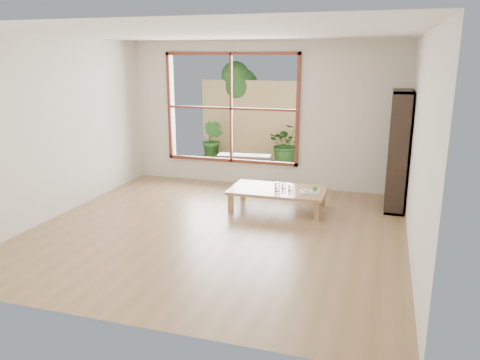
% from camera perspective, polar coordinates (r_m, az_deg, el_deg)
% --- Properties ---
extents(ground, '(5.00, 5.00, 0.00)m').
position_cam_1_polar(ground, '(6.53, -2.67, -5.98)').
color(ground, '#976D4B').
rests_on(ground, ground).
extents(low_table, '(1.48, 0.84, 0.32)m').
position_cam_1_polar(low_table, '(7.31, 4.63, -1.39)').
color(low_table, '#AC7A53').
rests_on(low_table, ground).
extents(floor_cushion, '(0.58, 0.58, 0.08)m').
position_cam_1_polar(floor_cushion, '(8.32, 2.43, -1.09)').
color(floor_cushion, silver).
rests_on(floor_cushion, ground).
extents(bookshelf, '(0.29, 0.83, 1.84)m').
position_cam_1_polar(bookshelf, '(7.59, 18.74, 3.42)').
color(bookshelf, '#2E211A').
rests_on(bookshelf, ground).
extents(glass_tall, '(0.08, 0.08, 0.15)m').
position_cam_1_polar(glass_tall, '(7.16, 4.56, -0.81)').
color(glass_tall, silver).
rests_on(glass_tall, low_table).
extents(glass_mid, '(0.06, 0.06, 0.09)m').
position_cam_1_polar(glass_mid, '(7.23, 6.14, -0.91)').
color(glass_mid, silver).
rests_on(glass_mid, low_table).
extents(glass_short, '(0.07, 0.07, 0.09)m').
position_cam_1_polar(glass_short, '(7.32, 5.33, -0.70)').
color(glass_short, silver).
rests_on(glass_short, low_table).
extents(glass_small, '(0.06, 0.06, 0.08)m').
position_cam_1_polar(glass_small, '(7.40, 4.65, -0.57)').
color(glass_small, silver).
rests_on(glass_small, low_table).
extents(food_tray, '(0.33, 0.26, 0.09)m').
position_cam_1_polar(food_tray, '(7.17, 8.56, -1.33)').
color(food_tray, white).
rests_on(food_tray, low_table).
extents(deck, '(2.80, 2.00, 0.05)m').
position_cam_1_polar(deck, '(9.95, 1.02, 1.35)').
color(deck, '#39322A').
rests_on(deck, ground).
extents(garden_bench, '(1.11, 0.43, 0.34)m').
position_cam_1_polar(garden_bench, '(9.61, 0.52, 2.74)').
color(garden_bench, '#2E211A').
rests_on(garden_bench, deck).
extents(bamboo_fence, '(2.80, 0.06, 1.80)m').
position_cam_1_polar(bamboo_fence, '(10.74, 2.54, 7.22)').
color(bamboo_fence, tan).
rests_on(bamboo_fence, ground).
extents(shrub_right, '(1.02, 0.96, 0.90)m').
position_cam_1_polar(shrub_right, '(10.31, 5.71, 4.46)').
color(shrub_right, '#2D561F').
rests_on(shrub_right, deck).
extents(shrub_left, '(0.61, 0.56, 0.91)m').
position_cam_1_polar(shrub_left, '(10.67, -3.35, 4.89)').
color(shrub_left, '#2D561F').
rests_on(shrub_left, deck).
extents(garden_tree, '(1.04, 0.85, 2.22)m').
position_cam_1_polar(garden_tree, '(11.14, -0.45, 11.26)').
color(garden_tree, '#4C3D2D').
rests_on(garden_tree, ground).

